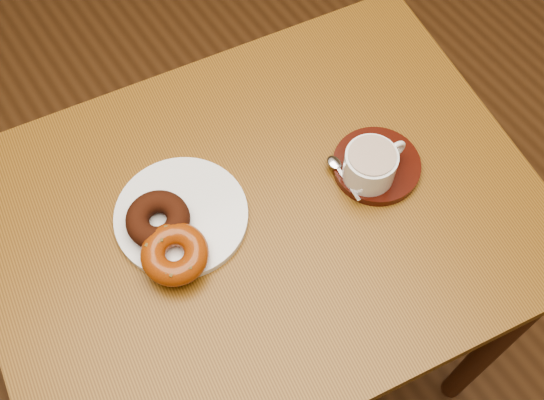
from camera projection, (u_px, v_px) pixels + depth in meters
ground at (156, 288)px, 1.88m from camera, size 6.00×6.00×0.00m
cafe_table at (263, 247)px, 1.19m from camera, size 0.96×0.78×0.82m
donut_plate at (181, 216)px, 1.06m from camera, size 0.21×0.21×0.01m
donut_cinnamon at (158, 220)px, 1.03m from camera, size 0.12×0.12×0.04m
donut_caramel at (175, 254)px, 1.00m from camera, size 0.11×0.11×0.04m
saucer at (376, 166)px, 1.10m from camera, size 0.15×0.15×0.02m
coffee_cup at (371, 164)px, 1.06m from camera, size 0.11×0.08×0.06m
teaspoon at (337, 167)px, 1.09m from camera, size 0.02×0.09×0.01m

